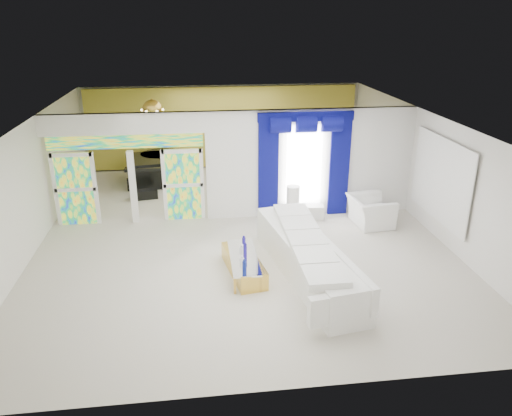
{
  "coord_description": "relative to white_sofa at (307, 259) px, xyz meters",
  "views": [
    {
      "loc": [
        -1.05,
        -11.87,
        5.35
      ],
      "look_at": [
        0.3,
        -1.2,
        1.1
      ],
      "focal_mm": 34.5,
      "sensor_mm": 36.0,
      "label": 1
    }
  ],
  "objects": [
    {
      "name": "armchair",
      "position": [
        2.34,
        2.59,
        -0.03
      ],
      "size": [
        1.13,
        1.27,
        0.77
      ],
      "primitive_type": "imported",
      "rotation": [
        0.0,
        0.0,
        1.66
      ],
      "color": "white",
      "rests_on": "ground"
    },
    {
      "name": "dividing_header",
      "position": [
        -4.09,
        3.6,
        2.31
      ],
      "size": [
        4.3,
        0.18,
        0.55
      ],
      "primitive_type": "cube",
      "color": "white",
      "rests_on": "dividing_wall"
    },
    {
      "name": "grand_piano",
      "position": [
        -3.94,
        6.98,
        0.02
      ],
      "size": [
        1.56,
        1.9,
        0.87
      ],
      "primitive_type": "cube",
      "rotation": [
        0.0,
        0.0,
        0.15
      ],
      "color": "black",
      "rests_on": "ground"
    },
    {
      "name": "stained_transom",
      "position": [
        -4.09,
        3.6,
        1.84
      ],
      "size": [
        4.0,
        0.05,
        0.35
      ],
      "primitive_type": "cube",
      "color": "#994C3F",
      "rests_on": "dividing_header"
    },
    {
      "name": "floor",
      "position": [
        -1.24,
        2.6,
        -0.41
      ],
      "size": [
        12.0,
        12.0,
        0.0
      ],
      "primitive_type": "plane",
      "color": "#B7AF9E",
      "rests_on": "ground"
    },
    {
      "name": "blue_pelmet",
      "position": [
        0.66,
        3.47,
        2.41
      ],
      "size": [
        2.6,
        0.12,
        0.25
      ],
      "primitive_type": "cube",
      "color": "#070348",
      "rests_on": "dividing_wall"
    },
    {
      "name": "console_table",
      "position": [
        0.63,
        3.24,
        -0.22
      ],
      "size": [
        1.17,
        0.51,
        0.38
      ],
      "primitive_type": "cube",
      "rotation": [
        0.0,
        0.0,
        -0.13
      ],
      "color": "silver",
      "rests_on": "ground"
    },
    {
      "name": "stained_panel_right",
      "position": [
        -2.66,
        3.6,
        0.59
      ],
      "size": [
        0.95,
        0.04,
        2.0
      ],
      "primitive_type": "cube",
      "color": "#994C3F",
      "rests_on": "ground"
    },
    {
      "name": "white_sofa",
      "position": [
        0.0,
        0.0,
        0.0
      ],
      "size": [
        1.63,
        4.43,
        0.83
      ],
      "primitive_type": "cube",
      "rotation": [
        0.0,
        0.0,
        0.17
      ],
      "color": "white",
      "rests_on": "ground"
    },
    {
      "name": "stained_panel_left",
      "position": [
        -5.51,
        3.6,
        0.59
      ],
      "size": [
        0.95,
        0.04,
        2.0
      ],
      "primitive_type": "cube",
      "color": "#994C3F",
      "rests_on": "ground"
    },
    {
      "name": "decanters",
      "position": [
        -1.35,
        0.28,
        0.08
      ],
      "size": [
        0.22,
        1.27,
        0.29
      ],
      "color": "navy",
      "rests_on": "coffee_table"
    },
    {
      "name": "gold_curtains",
      "position": [
        -1.24,
        8.5,
        1.09
      ],
      "size": [
        9.7,
        0.12,
        2.9
      ],
      "primitive_type": "cube",
      "color": "#AF952A",
      "rests_on": "ground"
    },
    {
      "name": "blue_drape_right",
      "position": [
        1.66,
        3.47,
        0.99
      ],
      "size": [
        0.55,
        0.1,
        2.8
      ],
      "primitive_type": "cube",
      "color": "#070348",
      "rests_on": "ground"
    },
    {
      "name": "blue_drape_left",
      "position": [
        -0.34,
        3.47,
        0.99
      ],
      "size": [
        0.55,
        0.1,
        2.8
      ],
      "primitive_type": "cube",
      "color": "#070348",
      "rests_on": "ground"
    },
    {
      "name": "dividing_wall",
      "position": [
        0.91,
        3.6,
        1.09
      ],
      "size": [
        5.7,
        0.18,
        3.0
      ],
      "primitive_type": "cube",
      "color": "white",
      "rests_on": "ground"
    },
    {
      "name": "table_lamp",
      "position": [
        0.33,
        3.24,
        0.26
      ],
      "size": [
        0.36,
        0.36,
        0.58
      ],
      "primitive_type": "cylinder",
      "color": "white",
      "rests_on": "console_table"
    },
    {
      "name": "wall_mirror",
      "position": [
        3.7,
        1.6,
        1.14
      ],
      "size": [
        0.04,
        2.7,
        1.9
      ],
      "primitive_type": "cube",
      "color": "white",
      "rests_on": "ground"
    },
    {
      "name": "chandelier",
      "position": [
        -3.54,
        6.0,
        2.24
      ],
      "size": [
        0.6,
        0.6,
        0.6
      ],
      "primitive_type": "sphere",
      "color": "gold",
      "rests_on": "ceiling"
    },
    {
      "name": "tv_console",
      "position": [
        -5.88,
        6.06,
        -0.01
      ],
      "size": [
        0.62,
        0.58,
        0.8
      ],
      "primitive_type": "cube",
      "rotation": [
        0.0,
        0.0,
        0.16
      ],
      "color": "tan",
      "rests_on": "ground"
    },
    {
      "name": "window_pane",
      "position": [
        0.66,
        3.5,
        1.04
      ],
      "size": [
        1.0,
        0.02,
        2.3
      ],
      "primitive_type": "cube",
      "color": "white",
      "rests_on": "dividing_wall"
    },
    {
      "name": "piano_bench",
      "position": [
        -3.94,
        5.38,
        -0.28
      ],
      "size": [
        0.86,
        0.44,
        0.27
      ],
      "primitive_type": "cube",
      "rotation": [
        0.0,
        0.0,
        0.15
      ],
      "color": "black",
      "rests_on": "ground"
    },
    {
      "name": "coffee_table",
      "position": [
        -1.35,
        0.3,
        -0.22
      ],
      "size": [
        0.88,
        1.85,
        0.39
      ],
      "primitive_type": "cube",
      "rotation": [
        0.0,
        0.0,
        0.17
      ],
      "color": "gold",
      "rests_on": "ground"
    }
  ]
}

